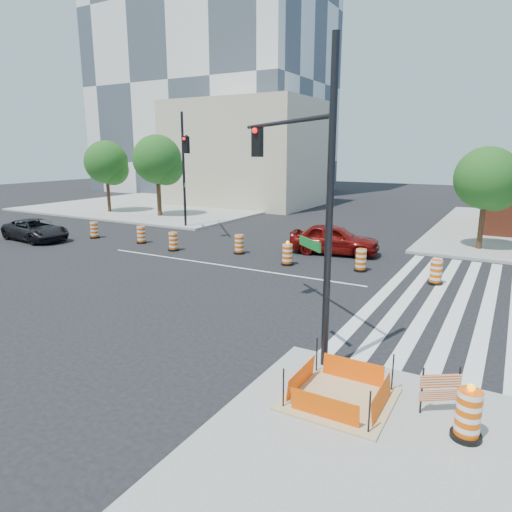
% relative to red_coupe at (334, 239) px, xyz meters
% --- Properties ---
extents(ground, '(120.00, 120.00, 0.00)m').
position_rel_red_coupe_xyz_m(ground, '(-3.70, -5.01, -0.80)').
color(ground, black).
rests_on(ground, ground).
extents(sidewalk_nw, '(22.00, 22.00, 0.15)m').
position_rel_red_coupe_xyz_m(sidewalk_nw, '(-21.70, 12.99, -0.73)').
color(sidewalk_nw, gray).
rests_on(sidewalk_nw, ground).
extents(crosswalk_east, '(6.75, 13.50, 0.01)m').
position_rel_red_coupe_xyz_m(crosswalk_east, '(7.25, -5.01, -0.79)').
color(crosswalk_east, silver).
rests_on(crosswalk_east, ground).
extents(lane_centerline, '(14.00, 0.12, 0.01)m').
position_rel_red_coupe_xyz_m(lane_centerline, '(-3.70, -5.01, -0.80)').
color(lane_centerline, silver).
rests_on(lane_centerline, ground).
extents(excavation_pit, '(2.20, 2.20, 0.90)m').
position_rel_red_coupe_xyz_m(excavation_pit, '(5.30, -14.01, -0.58)').
color(excavation_pit, tan).
rests_on(excavation_pit, ground).
extents(tower_nw, '(28.00, 18.00, 45.00)m').
position_rel_red_coupe_xyz_m(tower_nw, '(-27.70, 28.99, 21.70)').
color(tower_nw, silver).
rests_on(tower_nw, ground).
extents(beige_midrise, '(14.00, 10.00, 10.00)m').
position_rel_red_coupe_xyz_m(beige_midrise, '(-15.70, 16.99, 4.20)').
color(beige_midrise, '#BEB291').
rests_on(beige_midrise, ground).
extents(red_coupe, '(4.94, 2.62, 1.60)m').
position_rel_red_coupe_xyz_m(red_coupe, '(0.00, 0.00, 0.00)').
color(red_coupe, '#5F0A08').
rests_on(red_coupe, ground).
extents(dark_suv, '(4.88, 2.60, 1.30)m').
position_rel_red_coupe_xyz_m(dark_suv, '(-17.14, -5.47, -0.15)').
color(dark_suv, black).
rests_on(dark_suv, ground).
extents(signal_pole_se, '(4.54, 3.91, 7.74)m').
position_rel_red_coupe_xyz_m(signal_pole_se, '(3.16, -11.54, 3.95)').
color(signal_pole_se, black).
rests_on(signal_pole_se, ground).
extents(signal_pole_nw, '(3.94, 4.53, 7.76)m').
position_rel_red_coupe_xyz_m(signal_pole_nw, '(-11.04, 1.51, 3.97)').
color(signal_pole_nw, black).
rests_on(signal_pole_nw, ground).
extents(pit_drum, '(0.57, 0.57, 1.12)m').
position_rel_red_coupe_xyz_m(pit_drum, '(7.82, -14.12, -0.19)').
color(pit_drum, black).
rests_on(pit_drum, ground).
extents(barricade, '(0.73, 0.51, 1.01)m').
position_rel_red_coupe_xyz_m(barricade, '(7.23, -13.46, -0.10)').
color(barricade, '#E65204').
rests_on(barricade, ground).
extents(tree_north_a, '(3.64, 3.64, 6.18)m').
position_rel_red_coupe_xyz_m(tree_north_a, '(-22.53, 5.46, 3.35)').
color(tree_north_a, '#382314').
rests_on(tree_north_a, ground).
extents(tree_north_b, '(3.92, 3.88, 6.60)m').
position_rel_red_coupe_xyz_m(tree_north_b, '(-17.10, 5.80, 3.63)').
color(tree_north_b, '#382314').
rests_on(tree_north_b, ground).
extents(tree_north_c, '(3.30, 3.29, 5.60)m').
position_rel_red_coupe_xyz_m(tree_north_c, '(6.68, 4.61, 2.95)').
color(tree_north_c, '#382314').
rests_on(tree_north_c, ground).
extents(median_drum_0, '(0.60, 0.60, 1.02)m').
position_rel_red_coupe_xyz_m(median_drum_0, '(-14.61, -3.19, -0.32)').
color(median_drum_0, black).
rests_on(median_drum_0, ground).
extents(median_drum_1, '(0.60, 0.60, 1.02)m').
position_rel_red_coupe_xyz_m(median_drum_1, '(-10.91, -2.94, -0.32)').
color(median_drum_1, black).
rests_on(median_drum_1, ground).
extents(median_drum_2, '(0.60, 0.60, 1.02)m').
position_rel_red_coupe_xyz_m(median_drum_2, '(-7.94, -3.59, -0.32)').
color(median_drum_2, black).
rests_on(median_drum_2, ground).
extents(median_drum_3, '(0.60, 0.60, 1.02)m').
position_rel_red_coupe_xyz_m(median_drum_3, '(-4.40, -2.44, -0.32)').
color(median_drum_3, black).
rests_on(median_drum_3, ground).
extents(median_drum_4, '(0.60, 0.60, 1.18)m').
position_rel_red_coupe_xyz_m(median_drum_4, '(-1.11, -3.37, -0.31)').
color(median_drum_4, black).
rests_on(median_drum_4, ground).
extents(median_drum_5, '(0.60, 0.60, 1.02)m').
position_rel_red_coupe_xyz_m(median_drum_5, '(2.30, -2.74, -0.32)').
color(median_drum_5, black).
rests_on(median_drum_5, ground).
extents(median_drum_6, '(0.60, 0.60, 1.02)m').
position_rel_red_coupe_xyz_m(median_drum_6, '(5.61, -3.25, -0.32)').
color(median_drum_6, black).
rests_on(median_drum_6, ground).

